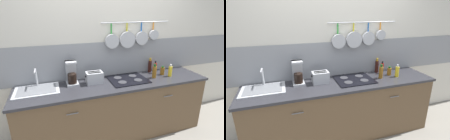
% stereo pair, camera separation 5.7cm
% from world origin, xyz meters
% --- Properties ---
extents(ground_plane, '(12.00, 12.00, 0.00)m').
position_xyz_m(ground_plane, '(0.00, 0.00, 0.00)').
color(ground_plane, gray).
extents(wall_back, '(7.20, 0.15, 2.60)m').
position_xyz_m(wall_back, '(0.00, 0.34, 1.27)').
color(wall_back, silver).
rests_on(wall_back, ground_plane).
extents(cabinet_base, '(2.71, 0.58, 0.85)m').
position_xyz_m(cabinet_base, '(0.00, -0.00, 0.42)').
color(cabinet_base, brown).
rests_on(cabinet_base, ground_plane).
extents(countertop, '(2.75, 0.60, 0.03)m').
position_xyz_m(countertop, '(0.00, 0.00, 0.87)').
color(countertop, '#2D2D33').
rests_on(countertop, cabinet_base).
extents(sink_basin, '(0.55, 0.38, 0.25)m').
position_xyz_m(sink_basin, '(-1.06, 0.10, 0.90)').
color(sink_basin, '#B7BABF').
rests_on(sink_basin, countertop).
extents(coffee_maker, '(0.16, 0.20, 0.33)m').
position_xyz_m(coffee_maker, '(-0.60, 0.19, 1.02)').
color(coffee_maker, '#B7BABF').
rests_on(coffee_maker, countertop).
extents(toaster, '(0.25, 0.16, 0.17)m').
position_xyz_m(toaster, '(-0.30, 0.09, 0.97)').
color(toaster, '#B7BABF').
rests_on(toaster, countertop).
extents(cooktop, '(0.55, 0.47, 0.01)m').
position_xyz_m(cooktop, '(0.19, 0.05, 0.89)').
color(cooktop, black).
rests_on(cooktop, countertop).
extents(bottle_vinegar, '(0.06, 0.06, 0.22)m').
position_xyz_m(bottle_vinegar, '(0.60, -0.01, 0.98)').
color(bottle_vinegar, '#8C5919').
rests_on(bottle_vinegar, countertop).
extents(bottle_olive_oil, '(0.05, 0.05, 0.24)m').
position_xyz_m(bottle_olive_oil, '(0.67, 0.24, 0.99)').
color(bottle_olive_oil, '#33140F').
rests_on(bottle_olive_oil, countertop).
extents(bottle_dish_soap, '(0.05, 0.05, 0.20)m').
position_xyz_m(bottle_dish_soap, '(0.73, 0.17, 0.97)').
color(bottle_dish_soap, red).
rests_on(bottle_dish_soap, countertop).
extents(bottle_sesame_oil, '(0.06, 0.06, 0.14)m').
position_xyz_m(bottle_sesame_oil, '(0.80, 0.07, 0.95)').
color(bottle_sesame_oil, '#8C5919').
rests_on(bottle_sesame_oil, countertop).
extents(bottle_cooking_wine, '(0.06, 0.06, 0.19)m').
position_xyz_m(bottle_cooking_wine, '(0.87, -0.03, 0.97)').
color(bottle_cooking_wine, yellow).
rests_on(bottle_cooking_wine, countertop).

